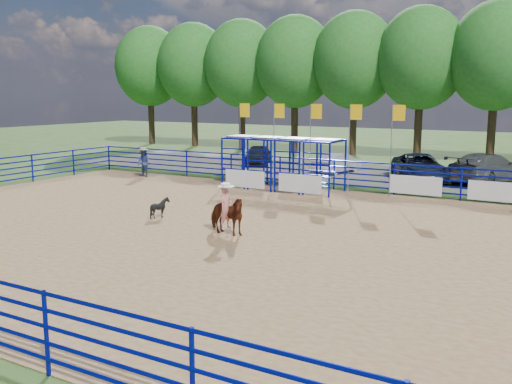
# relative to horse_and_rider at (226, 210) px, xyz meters

# --- Properties ---
(ground) EXTENTS (120.00, 120.00, 0.00)m
(ground) POSITION_rel_horse_and_rider_xyz_m (-0.35, 0.36, -0.87)
(ground) COLOR #3F6026
(ground) RESTS_ON ground
(arena_dirt) EXTENTS (30.00, 20.00, 0.02)m
(arena_dirt) POSITION_rel_horse_and_rider_xyz_m (-0.35, 0.36, -0.86)
(arena_dirt) COLOR #A57F52
(arena_dirt) RESTS_ON ground
(gravel_strip) EXTENTS (40.00, 10.00, 0.01)m
(gravel_strip) POSITION_rel_horse_and_rider_xyz_m (-0.35, 17.36, -0.86)
(gravel_strip) COLOR gray
(gravel_strip) RESTS_ON ground
(horse_and_rider) EXTENTS (1.66, 0.91, 2.48)m
(horse_and_rider) POSITION_rel_horse_and_rider_xyz_m (0.00, 0.00, 0.00)
(horse_and_rider) COLOR #622813
(horse_and_rider) RESTS_ON arena_dirt
(calf) EXTENTS (0.95, 0.92, 0.79)m
(calf) POSITION_rel_horse_and_rider_xyz_m (-3.59, 0.94, -0.45)
(calf) COLOR black
(calf) RESTS_ON arena_dirt
(spectator_cowboy) EXTENTS (0.85, 0.71, 1.65)m
(spectator_cowboy) POSITION_rel_horse_and_rider_xyz_m (-11.34, 8.98, -0.02)
(spectator_cowboy) COLOR navy
(spectator_cowboy) RESTS_ON arena_dirt
(car_a) EXTENTS (2.92, 4.14, 1.31)m
(car_a) POSITION_rel_horse_and_rider_xyz_m (-8.57, 17.20, -0.20)
(car_a) COLOR black
(car_a) RESTS_ON gravel_strip
(car_b) EXTENTS (1.98, 3.90, 1.23)m
(car_b) POSITION_rel_horse_and_rider_xyz_m (-2.49, 16.15, -0.24)
(car_b) COLOR #999CA2
(car_b) RESTS_ON gravel_strip
(car_c) EXTENTS (4.35, 5.73, 1.44)m
(car_c) POSITION_rel_horse_and_rider_xyz_m (2.55, 15.43, -0.14)
(car_c) COLOR #161A37
(car_c) RESTS_ON gravel_strip
(car_d) EXTENTS (3.94, 5.85, 1.57)m
(car_d) POSITION_rel_horse_and_rider_xyz_m (5.84, 16.52, -0.07)
(car_d) COLOR #4F4F51
(car_d) RESTS_ON gravel_strip
(perimeter_fence) EXTENTS (30.10, 20.10, 1.50)m
(perimeter_fence) POSITION_rel_horse_and_rider_xyz_m (-0.35, 0.36, -0.12)
(perimeter_fence) COLOR #070F9D
(perimeter_fence) RESTS_ON ground
(chute_assembly) EXTENTS (19.32, 2.41, 4.20)m
(chute_assembly) POSITION_rel_horse_and_rider_xyz_m (-2.25, 9.20, 0.39)
(chute_assembly) COLOR #070F9D
(chute_assembly) RESTS_ON ground
(treeline) EXTENTS (56.40, 6.40, 11.24)m
(treeline) POSITION_rel_horse_and_rider_xyz_m (-0.35, 26.36, 6.67)
(treeline) COLOR #3F2B19
(treeline) RESTS_ON ground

